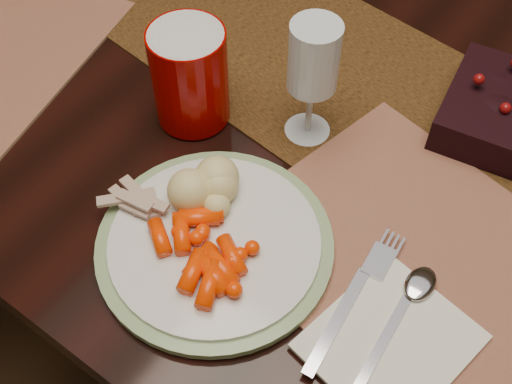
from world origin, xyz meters
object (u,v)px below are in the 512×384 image
Objects in this scene: dinner_plate at (215,243)px; red_cup at (190,76)px; turkey_shreds at (136,199)px; placemat_main at (433,273)px; dining_table at (340,239)px; mashed_potatoes at (210,180)px; baby_carrots at (203,245)px; napkin at (390,341)px; wine_glass at (312,83)px.

dinner_plate is 2.03× the size of red_cup.
turkey_shreds is 0.57× the size of red_cup.
placemat_main is 0.34m from turkey_shreds.
dinner_plate is (-0.21, -0.11, 0.01)m from placemat_main.
red_cup is (-0.05, 0.16, 0.04)m from turkey_shreds.
dining_table is 20.87× the size of mashed_potatoes.
mashed_potatoes is (-0.05, -0.27, 0.42)m from dining_table.
red_cup is at bearing 132.06° from baby_carrots.
dinner_plate is 0.21m from napkin.
baby_carrots is at bearing -86.91° from wine_glass.
dinner_plate is at bearing -91.99° from dining_table.
dinner_plate is at bearing -138.91° from placemat_main.
mashed_potatoes is at bearing -176.74° from napkin.
red_cup is at bearing -131.84° from dining_table.
baby_carrots is (-0.00, -0.02, 0.02)m from dinner_plate.
dining_table is 16.89× the size of baby_carrots.
dinner_plate is 1.68× the size of napkin.
turkey_shreds is 0.17m from red_cup.
wine_glass reaches higher than red_cup.
red_cup is (-0.36, 0.03, 0.07)m from placemat_main.
napkin is (0.25, -0.03, -0.04)m from mashed_potatoes.
placemat_main is (0.20, -0.21, 0.38)m from dining_table.
baby_carrots is at bearing -47.94° from red_cup.
turkey_shreds is 0.44× the size of wine_glass.
placemat_main is at bearing 101.52° from napkin.
napkin is (0.00, -0.10, 0.00)m from placemat_main.
dinner_plate is at bearing 7.57° from turkey_shreds.
mashed_potatoes reaches higher than turkey_shreds.
baby_carrots is (-0.21, -0.13, 0.03)m from placemat_main.
turkey_shreds is 0.24m from wine_glass.
baby_carrots is 0.23m from wine_glass.
baby_carrots is at bearing -92.14° from dining_table.
napkin reaches higher than dining_table.
turkey_shreds reaches higher than dining_table.
wine_glass is (0.13, 0.06, 0.01)m from red_cup.
wine_glass is at bearing 169.96° from placemat_main.
dinner_plate is at bearing -165.25° from napkin.
dining_table is at bearing 48.16° from red_cup.
red_cup reaches higher than baby_carrots.
red_cup is (-0.15, 0.14, 0.06)m from dinner_plate.
mashed_potatoes is 0.26m from napkin.
placemat_main is 3.22× the size of red_cup.
baby_carrots is 0.22m from red_cup.
dinner_plate is at bearing -49.06° from mashed_potatoes.
napkin is 0.94× the size of wine_glass.
wine_glass is at bearing 25.16° from red_cup.
wine_glass reaches higher than baby_carrots.
dining_table is at bearing 71.61° from turkey_shreds.
dining_table is 0.50m from mashed_potatoes.
red_cup reaches higher than turkey_shreds.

